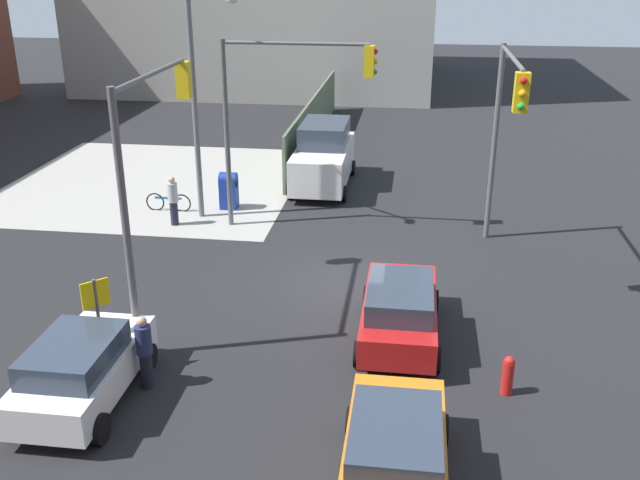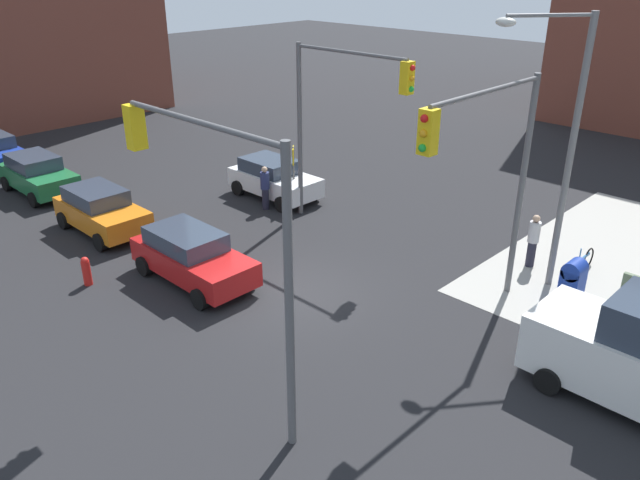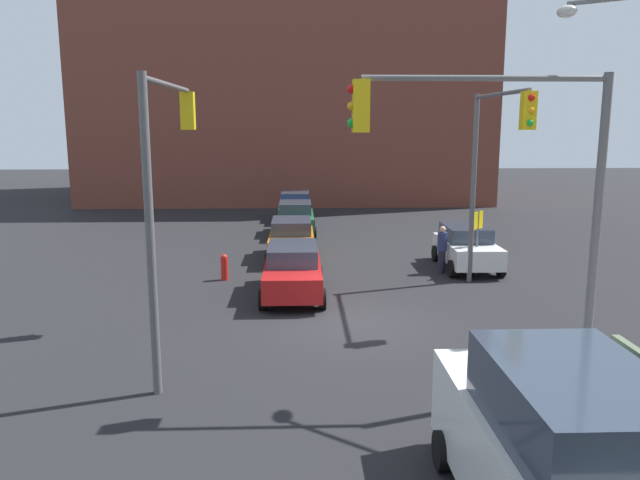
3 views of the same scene
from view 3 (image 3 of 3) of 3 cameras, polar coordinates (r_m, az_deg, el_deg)
name	(u,v)px [view 3 (image 3 of 3)]	position (r m, az deg, el deg)	size (l,w,h in m)	color
ground_plane	(354,322)	(17.73, 3.13, -7.54)	(120.00, 120.00, 0.00)	black
building_brick_west	(287,47)	(49.10, -3.03, 17.21)	(16.00, 28.00, 22.29)	brown
traffic_signal_nw_corner	(493,153)	(20.27, 15.50, 7.67)	(5.16, 0.36, 6.50)	#59595B
traffic_signal_se_corner	(168,164)	(14.60, -13.76, 6.76)	(5.25, 0.36, 6.50)	#59595B
traffic_signal_ne_corner	(504,170)	(12.97, 16.45, 6.17)	(0.36, 5.19, 6.50)	#59595B
warning_sign_two_way	(477,231)	(23.45, 14.20, 0.77)	(0.48, 0.48, 2.40)	#4C4C4C
fire_hydrant	(224,267)	(22.51, -8.73, -2.42)	(0.26, 0.26, 0.94)	red
coupe_green	(295,218)	(31.23, -2.28, 2.01)	(4.08, 2.02, 1.62)	#1E6638
hatchback_red	(293,270)	(20.23, -2.51, -2.75)	(4.38, 2.02, 1.62)	#B21919
coupe_white	(467,247)	(24.66, 13.26, -0.59)	(4.03, 2.02, 1.62)	white
hatchback_blue	(295,206)	(35.93, -2.30, 3.15)	(4.08, 2.02, 1.62)	#1E389E
sedan_orange	(291,239)	(25.63, -2.62, 0.10)	(4.05, 2.02, 1.62)	orange
van_white_delivery	(560,458)	(9.05, 21.10, -18.11)	(5.40, 2.32, 2.62)	white
pedestrian_crossing	(442,249)	(23.66, 11.10, -0.78)	(0.36, 0.36, 1.77)	navy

